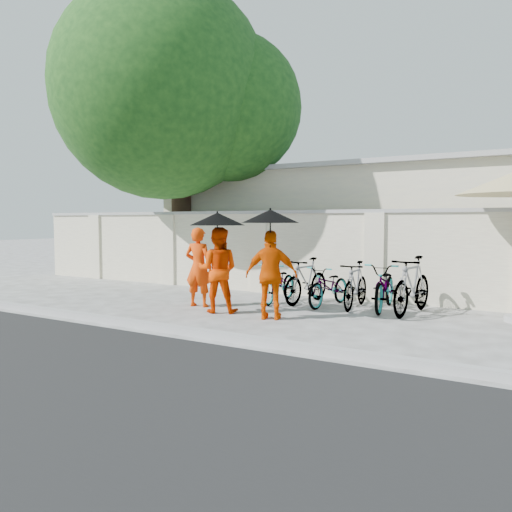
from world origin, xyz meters
The scene contains 16 objects.
ground centered at (0.00, 0.00, 0.00)m, with size 80.00×80.00×0.00m, color #B6B6B6.
kerb centered at (0.00, -1.70, 0.06)m, with size 40.00×0.16×0.12m, color #9E9E9E.
compound_wall centered at (1.00, 3.20, 1.00)m, with size 20.00×0.30×2.00m, color #F2EBC9.
building_behind centered at (2.00, 7.00, 1.60)m, with size 14.00×6.00×3.20m, color beige.
shade_tree centered at (-3.66, 2.97, 5.10)m, with size 6.70×6.20×8.20m.
monk_left centered at (-1.02, 0.53, 0.84)m, with size 0.61×0.40×1.68m, color #E93C05.
monk_center centered at (-0.26, 0.17, 0.85)m, with size 0.82×0.64×1.69m, color #E03800.
parasol_center centered at (-0.21, 0.09, 1.85)m, with size 1.08×1.08×1.02m.
monk_right centered at (0.99, 0.10, 0.82)m, with size 0.97×0.40×1.65m, color #DD4900.
parasol_right centered at (1.01, 0.02, 1.90)m, with size 1.05×1.05×1.09m.
bike_0 centered at (0.20, 1.89, 0.44)m, with size 0.59×1.68×0.88m, color #AEAEB1.
bike_1 centered at (0.78, 2.07, 0.50)m, with size 0.47×1.68×1.01m, color #AEAEB1.
bike_2 centered at (1.37, 1.97, 0.43)m, with size 0.57×1.64×0.86m, color #AEAEB1.
bike_3 centered at (1.95, 1.98, 0.49)m, with size 0.46×1.63×0.98m, color #AEAEB1.
bike_4 centered at (2.53, 2.11, 0.49)m, with size 0.65×1.86×0.98m, color #AEAEB1.
bike_5 centered at (3.11, 1.92, 0.57)m, with size 0.53×1.89×1.13m, color #AEAEB1.
Camera 1 is at (5.41, -7.89, 1.81)m, focal length 35.00 mm.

